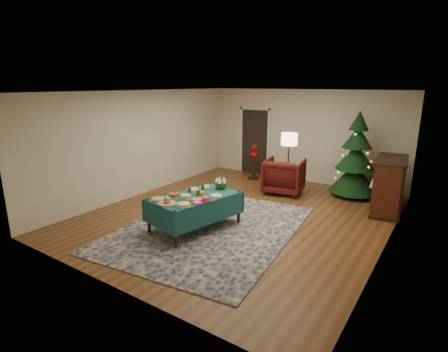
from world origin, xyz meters
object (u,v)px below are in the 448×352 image
Objects in this scene: gift_box at (206,199)px; piano at (389,186)px; christmas_tree at (356,159)px; potted_plant at (254,154)px; side_table at (254,168)px; buffet_table at (195,202)px; armchair at (284,175)px; floor_lamp at (289,143)px.

piano is at bearing 52.12° from gift_box.
gift_box is at bearing -127.88° from piano.
christmas_tree reaches higher than piano.
piano is at bearing -10.86° from potted_plant.
side_table is 0.46m from potted_plant.
piano is at bearing -38.55° from christmas_tree.
buffet_table reaches higher than side_table.
piano is (2.57, 0.03, 0.10)m from armchair.
gift_box reaches higher than buffet_table.
buffet_table is at bearing -117.52° from christmas_tree.
potted_plant is (-1.29, 4.16, 0.05)m from gift_box.
buffet_table is at bearing -77.41° from side_table.
floor_lamp is (0.30, 3.09, 0.67)m from gift_box.
side_table is at bearing -39.97° from armchair.
gift_box is 0.05× the size of christmas_tree.
floor_lamp reaches higher than gift_box.
potted_plant is at bearing 90.00° from side_table.
gift_box is 3.38m from armchair.
piano is (3.04, 3.24, 0.05)m from buffet_table.
christmas_tree is (2.98, 0.01, 0.66)m from side_table.
side_table is (-0.89, 4.00, -0.23)m from buffet_table.
gift_box is 0.16× the size of side_table.
floor_lamp is (0.69, 2.94, 0.85)m from buffet_table.
floor_lamp is 4.24× the size of potted_plant.
potted_plant is (-0.89, 4.00, 0.23)m from buffet_table.
armchair is at bearing 88.61° from gift_box.
side_table is 4.01m from piano.
side_table is 3.05m from christmas_tree.
gift_box is (0.39, -0.16, 0.18)m from buffet_table.
christmas_tree is (2.09, 4.00, 0.44)m from buffet_table.
armchair is 1.59m from side_table.
christmas_tree is at bearing 67.88° from gift_box.
potted_plant is at bearing 107.20° from gift_box.
side_table is (-1.37, 0.79, -0.18)m from armchair.
christmas_tree reaches higher than potted_plant.
floor_lamp is 1.11× the size of piano.
gift_box is 0.07× the size of piano.
floor_lamp is 1.80m from christmas_tree.
buffet_table is 4.45m from piano.
christmas_tree reaches higher than buffet_table.
side_table is at bearing -90.00° from potted_plant.
buffet_table is 2.90× the size of side_table.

